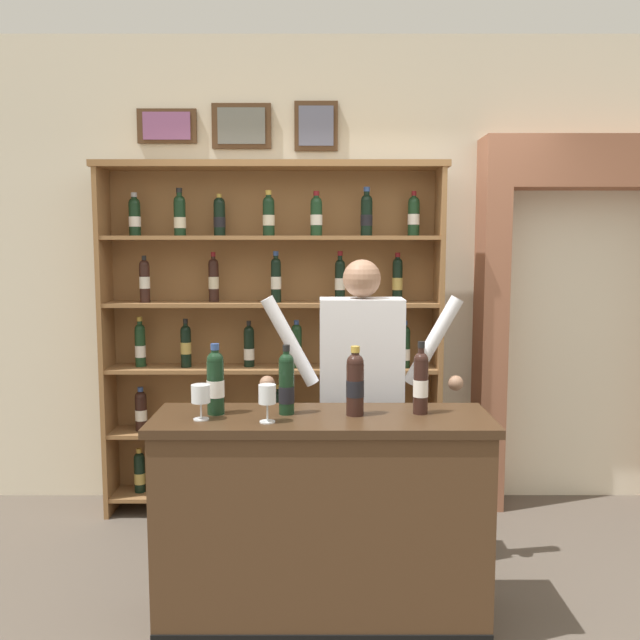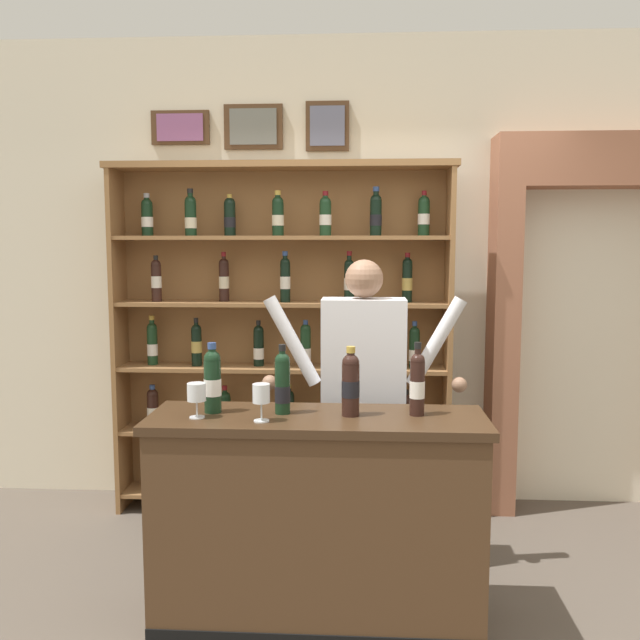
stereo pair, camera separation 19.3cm
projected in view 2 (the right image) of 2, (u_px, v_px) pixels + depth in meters
ground_plane at (359, 626)px, 3.11m from camera, size 14.00×14.00×0.02m
back_wall at (361, 273)px, 4.59m from camera, size 12.00×0.19×3.08m
wine_shelf at (283, 333)px, 4.34m from camera, size 2.18×0.30×2.24m
archway_doorway at (607, 298)px, 4.39m from camera, size 1.53×0.45×2.41m
tasting_counter at (318, 521)px, 3.07m from camera, size 1.51×0.49×0.98m
shopkeeper at (364, 381)px, 3.52m from camera, size 1.07×0.22×1.66m
tasting_bottle_rosso at (213, 380)px, 3.06m from camera, size 0.08×0.08×0.32m
tasting_bottle_chianti at (283, 383)px, 3.04m from camera, size 0.07×0.07×0.31m
tasting_bottle_super_tuscan at (352, 383)px, 3.00m from camera, size 0.08×0.08×0.31m
tasting_bottle_riserva at (418, 382)px, 3.01m from camera, size 0.07×0.07×0.33m
wine_glass_spare at (198, 394)px, 2.96m from camera, size 0.08×0.08×0.16m
wine_glass_right at (262, 396)px, 2.90m from camera, size 0.08×0.08×0.16m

